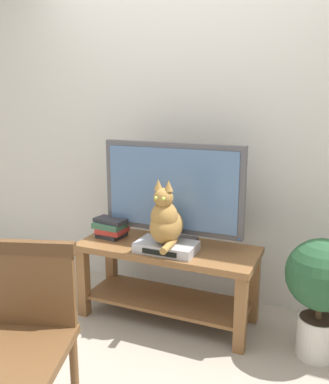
# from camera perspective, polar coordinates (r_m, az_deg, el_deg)

# --- Properties ---
(ground_plane) EXTENTS (12.00, 12.00, 0.00)m
(ground_plane) POSITION_cam_1_polar(r_m,az_deg,el_deg) (2.68, -4.78, -21.99)
(ground_plane) COLOR gray
(back_wall) EXTENTS (7.00, 0.12, 2.80)m
(back_wall) POSITION_cam_1_polar(r_m,az_deg,el_deg) (3.19, 4.03, 10.51)
(back_wall) COLOR beige
(back_wall) RESTS_ON ground
(tv_stand) EXTENTS (1.23, 0.49, 0.54)m
(tv_stand) POSITION_cam_1_polar(r_m,az_deg,el_deg) (2.93, 0.39, -10.42)
(tv_stand) COLOR brown
(tv_stand) RESTS_ON ground
(tv) EXTENTS (1.00, 0.20, 0.70)m
(tv) POSITION_cam_1_polar(r_m,az_deg,el_deg) (2.84, 1.06, 0.14)
(tv) COLOR #4C4C51
(tv) RESTS_ON tv_stand
(media_box) EXTENTS (0.39, 0.24, 0.06)m
(media_box) POSITION_cam_1_polar(r_m,az_deg,el_deg) (2.76, 0.27, -7.51)
(media_box) COLOR #ADADB2
(media_box) RESTS_ON tv_stand
(cat) EXTENTS (0.20, 0.36, 0.43)m
(cat) POSITION_cam_1_polar(r_m,az_deg,el_deg) (2.68, 0.15, -3.91)
(cat) COLOR olive
(cat) RESTS_ON media_box
(wooden_chair) EXTENTS (0.56, 0.56, 0.91)m
(wooden_chair) POSITION_cam_1_polar(r_m,az_deg,el_deg) (2.00, -19.08, -17.44)
(wooden_chair) COLOR brown
(wooden_chair) RESTS_ON ground
(book_stack) EXTENTS (0.25, 0.20, 0.14)m
(book_stack) POSITION_cam_1_polar(r_m,az_deg,el_deg) (3.05, -7.29, -4.84)
(book_stack) COLOR #2D2D33
(book_stack) RESTS_ON tv_stand
(potted_plant) EXTENTS (0.42, 0.42, 0.74)m
(potted_plant) POSITION_cam_1_polar(r_m,az_deg,el_deg) (2.65, 20.63, -11.79)
(potted_plant) COLOR beige
(potted_plant) RESTS_ON ground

